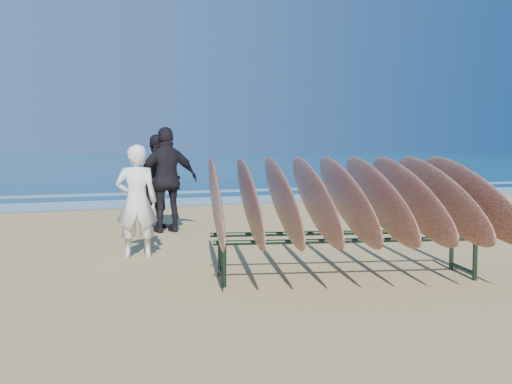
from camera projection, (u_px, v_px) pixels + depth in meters
The scene contains 8 objects.
ground at pixel (280, 271), 8.10m from camera, with size 120.00×120.00×0.00m, color tan.
ocean at pixel (27, 162), 58.67m from camera, with size 160.00×160.00×0.00m, color navy.
foam_near at pixel (124, 204), 17.30m from camera, with size 160.00×160.00×0.00m, color white.
foam_far at pixel (102, 195), 20.51m from camera, with size 160.00×160.00×0.00m, color white.
surfboard_rack at pixel (346, 197), 7.62m from camera, with size 3.86×3.73×1.62m.
person_white at pixel (136, 201), 9.04m from camera, with size 0.58×0.38×1.60m, color white.
person_dark_a at pixel (161, 182), 12.09m from camera, with size 0.87×0.68×1.79m, color black.
person_dark_b at pixel (167, 180), 11.67m from camera, with size 1.13×0.47×1.92m, color black.
Camera 1 is at (-3.39, -7.26, 1.59)m, focal length 45.00 mm.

